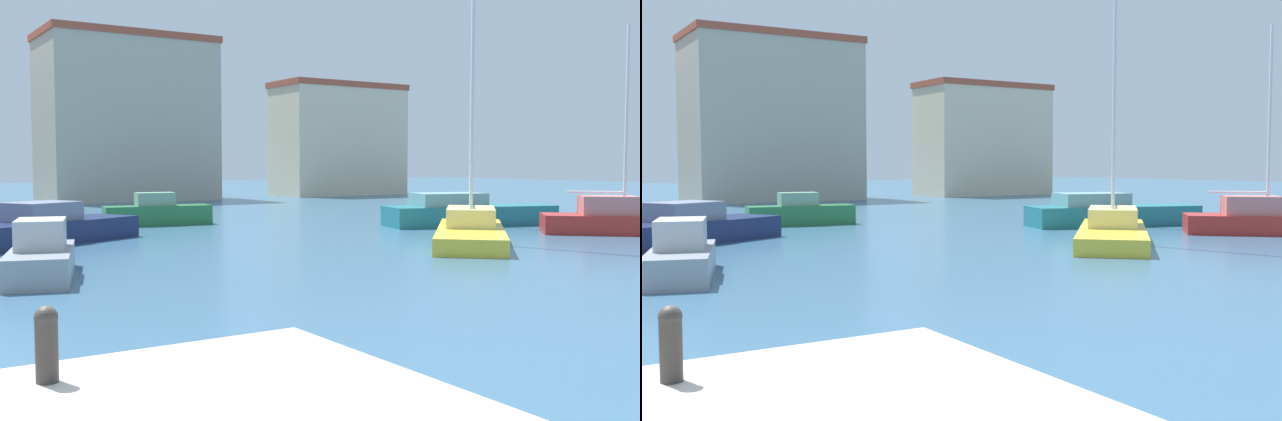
% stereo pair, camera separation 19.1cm
% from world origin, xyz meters
% --- Properties ---
extents(water, '(160.00, 160.00, 0.00)m').
position_xyz_m(water, '(15.00, 20.00, 0.00)').
color(water, '#38607F').
rests_on(water, ground).
extents(mooring_bollard, '(0.19, 0.19, 0.63)m').
position_xyz_m(mooring_bollard, '(-0.42, -1.24, 1.39)').
color(mooring_bollard, '#38332D').
rests_on(mooring_bollard, pier_quay).
extents(sailboat_teal_behind_lamppost, '(8.05, 4.27, 11.24)m').
position_xyz_m(sailboat_teal_behind_lamppost, '(21.62, 16.70, 0.62)').
color(sailboat_teal_behind_lamppost, '#1E707A').
rests_on(sailboat_teal_behind_lamppost, water).
extents(sailboat_red_mid_harbor, '(5.94, 5.75, 8.20)m').
position_xyz_m(sailboat_red_mid_harbor, '(23.98, 10.53, 0.57)').
color(sailboat_red_mid_harbor, '#B22823').
rests_on(sailboat_red_mid_harbor, water).
extents(motorboat_grey_distant_east, '(2.58, 4.54, 1.44)m').
position_xyz_m(motorboat_grey_distant_east, '(2.22, 11.34, 0.53)').
color(motorboat_grey_distant_east, gray).
rests_on(motorboat_grey_distant_east, water).
extents(sailboat_yellow_near_pier, '(7.36, 7.45, 10.51)m').
position_xyz_m(sailboat_yellow_near_pier, '(16.73, 11.44, 0.48)').
color(sailboat_yellow_near_pier, gold).
rests_on(sailboat_yellow_near_pier, water).
extents(motorboat_navy_outer_mooring, '(8.34, 6.00, 1.46)m').
position_xyz_m(motorboat_navy_outer_mooring, '(3.54, 18.98, 0.51)').
color(motorboat_navy_outer_mooring, '#19234C').
rests_on(motorboat_navy_outer_mooring, water).
extents(motorboat_green_far_left, '(4.86, 2.04, 1.48)m').
position_xyz_m(motorboat_green_far_left, '(10.04, 24.39, 0.56)').
color(motorboat_green_far_left, '#28703D').
rests_on(motorboat_green_far_left, water).
extents(warehouse_block, '(12.30, 7.56, 12.20)m').
position_xyz_m(warehouse_block, '(16.12, 46.90, 6.11)').
color(warehouse_block, '#B2A893').
rests_on(warehouse_block, ground).
extents(waterfront_apartments, '(11.44, 5.54, 9.65)m').
position_xyz_m(waterfront_apartments, '(34.65, 46.00, 4.84)').
color(waterfront_apartments, beige).
rests_on(waterfront_apartments, ground).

